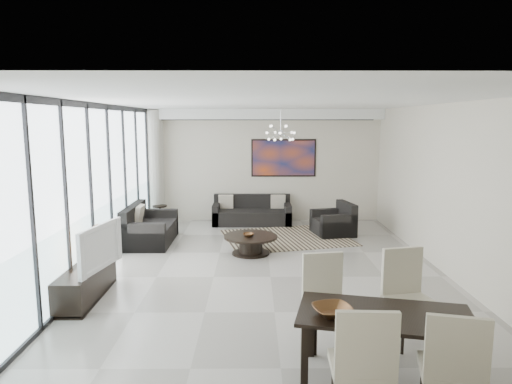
{
  "coord_description": "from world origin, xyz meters",
  "views": [
    {
      "loc": [
        -0.29,
        -7.37,
        2.59
      ],
      "look_at": [
        -0.24,
        1.28,
        1.25
      ],
      "focal_mm": 32.0,
      "sensor_mm": 36.0,
      "label": 1
    }
  ],
  "objects_px": {
    "tv_console": "(86,283)",
    "coffee_table": "(251,243)",
    "television": "(93,247)",
    "sofa_main": "(252,214)",
    "dining_table": "(385,322)"
  },
  "relations": [
    {
      "from": "tv_console",
      "to": "coffee_table",
      "type": "bearing_deg",
      "value": 43.31
    },
    {
      "from": "tv_console",
      "to": "television",
      "type": "xyz_separation_m",
      "value": [
        0.16,
        -0.06,
        0.57
      ]
    },
    {
      "from": "sofa_main",
      "to": "coffee_table",
      "type": "bearing_deg",
      "value": -90.37
    },
    {
      "from": "sofa_main",
      "to": "tv_console",
      "type": "xyz_separation_m",
      "value": [
        -2.44,
        -4.99,
        -0.0
      ]
    },
    {
      "from": "tv_console",
      "to": "dining_table",
      "type": "distance_m",
      "value": 4.38
    },
    {
      "from": "coffee_table",
      "to": "dining_table",
      "type": "distance_m",
      "value": 4.68
    },
    {
      "from": "dining_table",
      "to": "television",
      "type": "bearing_deg",
      "value": 149.58
    },
    {
      "from": "coffee_table",
      "to": "sofa_main",
      "type": "relative_size",
      "value": 0.53
    },
    {
      "from": "tv_console",
      "to": "dining_table",
      "type": "height_order",
      "value": "dining_table"
    },
    {
      "from": "coffee_table",
      "to": "dining_table",
      "type": "relative_size",
      "value": 0.57
    },
    {
      "from": "tv_console",
      "to": "television",
      "type": "distance_m",
      "value": 0.59
    },
    {
      "from": "coffee_table",
      "to": "tv_console",
      "type": "distance_m",
      "value": 3.32
    },
    {
      "from": "television",
      "to": "dining_table",
      "type": "distance_m",
      "value": 4.2
    },
    {
      "from": "coffee_table",
      "to": "sofa_main",
      "type": "bearing_deg",
      "value": 89.63
    },
    {
      "from": "sofa_main",
      "to": "television",
      "type": "height_order",
      "value": "television"
    }
  ]
}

